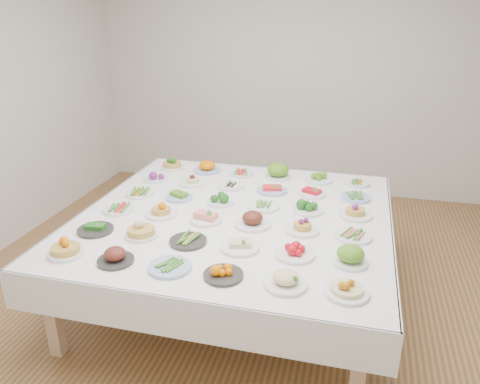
% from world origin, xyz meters
% --- Properties ---
extents(room_envelope, '(5.02, 5.02, 2.81)m').
position_xyz_m(room_envelope, '(0.00, 0.00, 1.83)').
color(room_envelope, '#996440').
rests_on(room_envelope, ground).
extents(display_table, '(2.42, 2.42, 0.75)m').
position_xyz_m(display_table, '(-0.01, -0.14, 0.69)').
color(display_table, white).
rests_on(display_table, ground).
extents(dish_0, '(0.23, 0.23, 0.15)m').
position_xyz_m(dish_0, '(-0.92, -1.05, 0.82)').
color(dish_0, white).
rests_on(dish_0, display_table).
extents(dish_1, '(0.23, 0.23, 0.12)m').
position_xyz_m(dish_1, '(-0.56, -1.06, 0.80)').
color(dish_1, '#2D2A28').
rests_on(dish_1, display_table).
extents(dish_2, '(0.27, 0.27, 0.06)m').
position_xyz_m(dish_2, '(-0.19, -1.05, 0.78)').
color(dish_2, '#4C66B2').
rests_on(dish_2, display_table).
extents(dish_3, '(0.24, 0.24, 0.10)m').
position_xyz_m(dish_3, '(0.16, -1.05, 0.79)').
color(dish_3, '#2D2A28').
rests_on(dish_3, display_table).
extents(dish_4, '(0.26, 0.26, 0.14)m').
position_xyz_m(dish_4, '(0.55, -1.05, 0.82)').
color(dish_4, white).
rests_on(dish_4, display_table).
extents(dish_5, '(0.26, 0.26, 0.15)m').
position_xyz_m(dish_5, '(0.90, -1.05, 0.82)').
color(dish_5, white).
rests_on(dish_5, display_table).
extents(dish_6, '(0.26, 0.26, 0.10)m').
position_xyz_m(dish_6, '(-0.92, -0.69, 0.79)').
color(dish_6, '#2D2A28').
rests_on(dish_6, display_table).
extents(dish_7, '(0.23, 0.23, 0.15)m').
position_xyz_m(dish_7, '(-0.56, -0.68, 0.82)').
color(dish_7, white).
rests_on(dish_7, display_table).
extents(dish_8, '(0.26, 0.26, 0.06)m').
position_xyz_m(dish_8, '(-0.20, -0.69, 0.78)').
color(dish_8, '#2D2A28').
rests_on(dish_8, display_table).
extents(dish_9, '(0.27, 0.27, 0.10)m').
position_xyz_m(dish_9, '(0.17, -0.68, 0.79)').
color(dish_9, white).
rests_on(dish_9, display_table).
extents(dish_10, '(0.26, 0.26, 0.11)m').
position_xyz_m(dish_10, '(0.55, -0.68, 0.80)').
color(dish_10, white).
rests_on(dish_10, display_table).
extents(dish_11, '(0.23, 0.23, 0.14)m').
position_xyz_m(dish_11, '(0.90, -0.69, 0.82)').
color(dish_11, white).
rests_on(dish_11, display_table).
extents(dish_12, '(0.24, 0.24, 0.06)m').
position_xyz_m(dish_12, '(-0.93, -0.32, 0.77)').
color(dish_12, white).
rests_on(dish_12, display_table).
extents(dish_13, '(0.24, 0.24, 0.14)m').
position_xyz_m(dish_13, '(-0.57, -0.31, 0.81)').
color(dish_13, white).
rests_on(dish_13, display_table).
extents(dish_14, '(0.25, 0.25, 0.11)m').
position_xyz_m(dish_14, '(-0.19, -0.32, 0.80)').
color(dish_14, white).
rests_on(dish_14, display_table).
extents(dish_15, '(0.27, 0.27, 0.15)m').
position_xyz_m(dish_15, '(0.17, -0.31, 0.82)').
color(dish_15, white).
rests_on(dish_15, display_table).
extents(dish_16, '(0.25, 0.25, 0.13)m').
position_xyz_m(dish_16, '(0.55, -0.31, 0.81)').
color(dish_16, white).
rests_on(dish_16, display_table).
extents(dish_17, '(0.26, 0.26, 0.06)m').
position_xyz_m(dish_17, '(0.91, -0.32, 0.78)').
color(dish_17, white).
rests_on(dish_17, display_table).
extents(dish_18, '(0.25, 0.24, 0.06)m').
position_xyz_m(dish_18, '(-0.92, 0.04, 0.78)').
color(dish_18, white).
rests_on(dish_18, display_table).
extents(dish_19, '(0.23, 0.23, 0.09)m').
position_xyz_m(dish_19, '(-0.56, 0.05, 0.79)').
color(dish_19, '#4C66B2').
rests_on(dish_19, display_table).
extents(dish_20, '(0.24, 0.24, 0.11)m').
position_xyz_m(dish_20, '(-0.18, 0.04, 0.80)').
color(dish_20, white).
rests_on(dish_20, display_table).
extents(dish_21, '(0.26, 0.26, 0.05)m').
position_xyz_m(dish_21, '(0.18, 0.04, 0.77)').
color(dish_21, white).
rests_on(dish_21, display_table).
extents(dish_22, '(0.24, 0.24, 0.12)m').
position_xyz_m(dish_22, '(0.54, 0.05, 0.80)').
color(dish_22, white).
rests_on(dish_22, display_table).
extents(dish_23, '(0.26, 0.26, 0.14)m').
position_xyz_m(dish_23, '(0.91, 0.06, 0.81)').
color(dish_23, white).
rests_on(dish_23, display_table).
extents(dish_24, '(0.23, 0.23, 0.11)m').
position_xyz_m(dish_24, '(-0.94, 0.41, 0.80)').
color(dish_24, white).
rests_on(dish_24, display_table).
extents(dish_25, '(0.25, 0.25, 0.11)m').
position_xyz_m(dish_25, '(-0.57, 0.41, 0.80)').
color(dish_25, white).
rests_on(dish_25, display_table).
extents(dish_26, '(0.24, 0.24, 0.05)m').
position_xyz_m(dish_26, '(-0.20, 0.42, 0.77)').
color(dish_26, white).
rests_on(dish_26, display_table).
extents(dish_27, '(0.27, 0.27, 0.12)m').
position_xyz_m(dish_27, '(0.18, 0.41, 0.80)').
color(dish_27, '#4C66B2').
rests_on(dish_27, display_table).
extents(dish_28, '(0.24, 0.24, 0.10)m').
position_xyz_m(dish_28, '(0.53, 0.42, 0.79)').
color(dish_28, white).
rests_on(dish_28, display_table).
extents(dish_29, '(0.26, 0.25, 0.06)m').
position_xyz_m(dish_29, '(0.91, 0.42, 0.78)').
color(dish_29, '#4C66B2').
rests_on(dish_29, display_table).
extents(dish_30, '(0.23, 0.23, 0.14)m').
position_xyz_m(dish_30, '(-0.92, 0.78, 0.82)').
color(dish_30, white).
rests_on(dish_30, display_table).
extents(dish_31, '(0.27, 0.27, 0.15)m').
position_xyz_m(dish_31, '(-0.55, 0.79, 0.82)').
color(dish_31, '#4C66B2').
rests_on(dish_31, display_table).
extents(dish_32, '(0.23, 0.23, 0.06)m').
position_xyz_m(dish_32, '(-0.20, 0.77, 0.78)').
color(dish_32, white).
rests_on(dish_32, display_table).
extents(dish_33, '(0.25, 0.25, 0.16)m').
position_xyz_m(dish_33, '(0.17, 0.78, 0.83)').
color(dish_33, white).
rests_on(dish_33, display_table).
extents(dish_34, '(0.26, 0.26, 0.11)m').
position_xyz_m(dish_34, '(0.55, 0.79, 0.80)').
color(dish_34, white).
rests_on(dish_34, display_table).
extents(dish_35, '(0.23, 0.23, 0.05)m').
position_xyz_m(dish_35, '(0.91, 0.78, 0.77)').
color(dish_35, white).
rests_on(dish_35, display_table).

